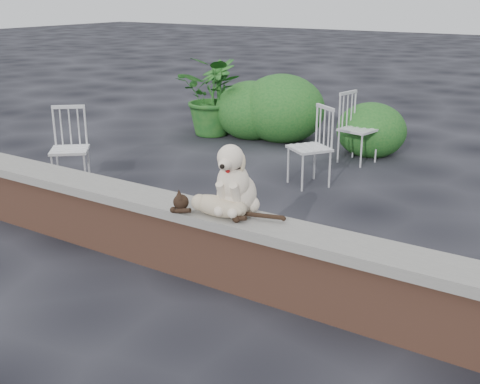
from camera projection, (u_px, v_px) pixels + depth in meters
The scene contains 11 objects.
ground at pixel (227, 282), 4.79m from camera, with size 60.00×60.00×0.00m, color black.
brick_wall at pixel (227, 253), 4.71m from camera, with size 6.00×0.30×0.50m, color brown.
capstone at pixel (227, 219), 4.62m from camera, with size 6.20×0.40×0.08m, color slate.
dog at pixel (237, 177), 4.55m from camera, with size 0.38×0.50×0.58m, color beige, non-canonical shape.
cat at pixel (217, 205), 4.54m from camera, with size 1.05×0.25×0.18m, color #BFAF88, non-canonical shape.
chair_e at pixel (358, 128), 7.95m from camera, with size 0.56×0.56×0.94m, color silver, non-canonical shape.
chair_b at pixel (309, 147), 7.02m from camera, with size 0.56×0.56×0.94m, color silver, non-canonical shape.
chair_a at pixel (69, 148), 6.95m from camera, with size 0.56×0.56×0.94m, color silver, non-canonical shape.
potted_plant_a at pixel (215, 96), 9.44m from camera, with size 1.12×0.97×1.25m, color #17511E.
potted_plant_b at pixel (218, 96), 9.73m from camera, with size 0.65×0.65×1.17m, color #17511E.
shrubbery at pixel (287, 113), 9.11m from camera, with size 3.06×1.27×1.06m.
Camera 1 is at (2.44, -3.55, 2.21)m, focal length 44.88 mm.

